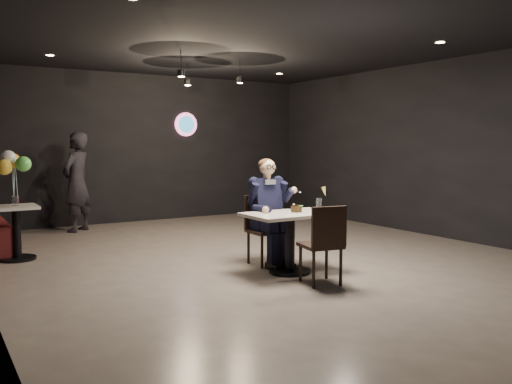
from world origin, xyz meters
TOP-DOWN VIEW (x-y plane):
  - floor at (0.00, 0.00)m, footprint 9.00×9.00m
  - wall_sign at (0.80, 4.47)m, footprint 0.50×0.06m
  - pendant_lights at (0.00, 2.00)m, footprint 1.40×1.20m
  - main_table at (-0.18, -0.79)m, footprint 1.10×0.70m
  - chair_far at (-0.18, -0.24)m, footprint 0.42×0.46m
  - chair_near at (-0.18, -1.39)m, footprint 0.50×0.53m
  - seated_man at (-0.18, -0.24)m, footprint 0.60×0.80m
  - dessert_plate at (-0.15, -0.86)m, footprint 0.19×0.19m
  - cake_slice at (-0.12, -0.84)m, footprint 0.13×0.12m
  - mint_leaf at (-0.09, -0.90)m, footprint 0.07×0.04m
  - sundae_glass at (0.21, -0.86)m, footprint 0.07×0.07m
  - wafer_cone at (0.30, -0.86)m, footprint 0.08×0.08m
  - side_table at (-2.95, 1.78)m, footprint 0.56×0.56m
  - balloon_vase at (-2.95, 1.78)m, footprint 0.09×0.09m
  - balloon_bunch at (-2.95, 1.78)m, footprint 0.38×0.38m
  - passerby at (-1.65, 3.82)m, footprint 0.78×0.77m

SIDE VIEW (x-z plane):
  - floor at x=0.00m, z-range 0.00..0.00m
  - side_table at x=-2.95m, z-range 0.00..0.70m
  - main_table at x=-0.18m, z-range 0.00..0.75m
  - chair_far at x=-0.18m, z-range 0.00..0.92m
  - chair_near at x=-0.18m, z-range 0.00..0.92m
  - seated_man at x=-0.18m, z-range 0.00..1.44m
  - dessert_plate at x=-0.15m, z-range 0.75..0.76m
  - cake_slice at x=-0.12m, z-range 0.76..0.84m
  - balloon_vase at x=-2.95m, z-range 0.75..0.89m
  - sundae_glass at x=0.21m, z-range 0.75..0.91m
  - mint_leaf at x=-0.09m, z-range 0.84..0.85m
  - passerby at x=-1.65m, z-range 0.00..1.81m
  - wafer_cone at x=0.30m, z-range 0.93..1.06m
  - balloon_bunch at x=-2.95m, z-range 0.90..1.53m
  - wall_sign at x=0.80m, z-range 1.75..2.25m
  - pendant_lights at x=0.00m, z-range 2.70..3.06m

